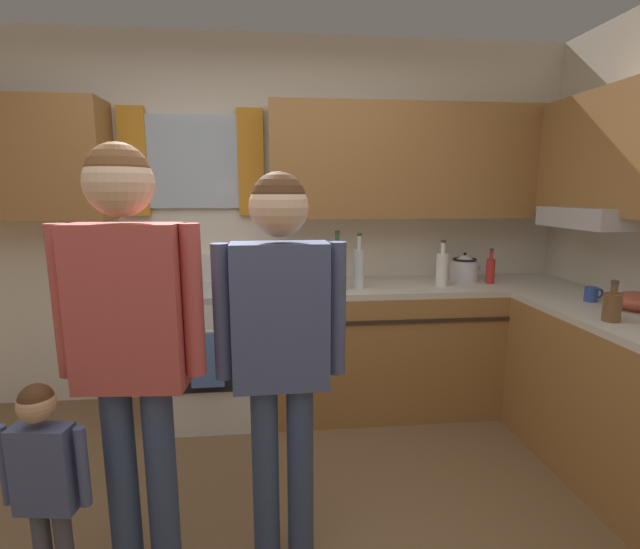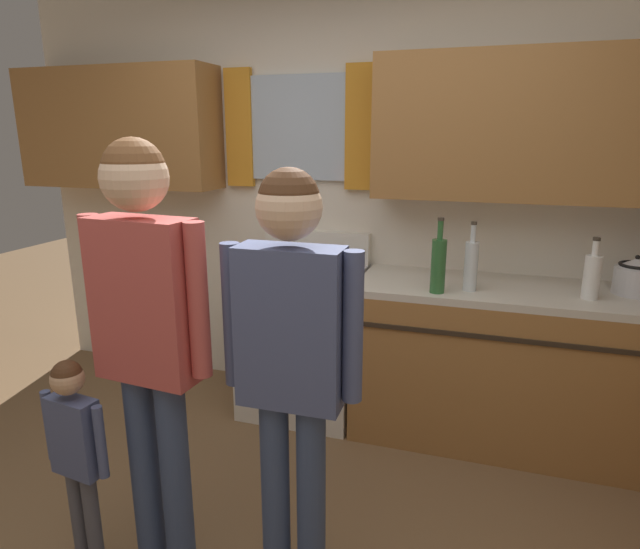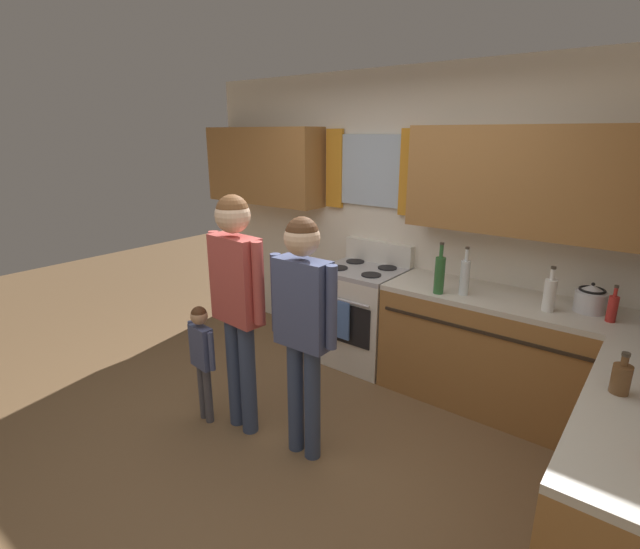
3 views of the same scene
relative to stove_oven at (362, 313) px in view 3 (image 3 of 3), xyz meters
The scene contains 13 objects.
ground_plane 1.63m from the stove_oven, 80.57° to the right, with size 12.00×12.00×0.00m, color brown.
back_wall_unit 1.10m from the stove_oven, 41.70° to the left, with size 4.60×0.42×2.60m.
kitchen_counter_run 1.84m from the stove_oven, 14.31° to the right, with size 2.19×2.18×0.90m.
stove_oven is the anchor object (origin of this frame).
bottle_wine_green 1.03m from the stove_oven, 14.88° to the right, with size 0.08×0.08×0.39m.
bottle_sauce_red 1.99m from the stove_oven, ahead, with size 0.06×0.06×0.25m.
bottle_squat_brown 2.36m from the stove_oven, 26.09° to the right, with size 0.08×0.08×0.21m.
bottle_milk_white 1.65m from the stove_oven, ahead, with size 0.08×0.08×0.31m.
bottle_tall_clear 1.14m from the stove_oven, ahead, with size 0.07×0.07×0.37m.
stovetop_kettle 1.86m from the stove_oven, ahead, with size 0.27×0.20×0.21m.
adult_holding_child 1.54m from the stove_oven, 93.86° to the right, with size 0.52×0.23×1.69m.
adult_in_plaid 1.53m from the stove_oven, 72.20° to the right, with size 0.50×0.22×1.60m.
small_child 1.57m from the stove_oven, 103.96° to the right, with size 0.31×0.12×0.90m.
Camera 3 is at (1.89, -1.84, 2.07)m, focal length 26.01 mm.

